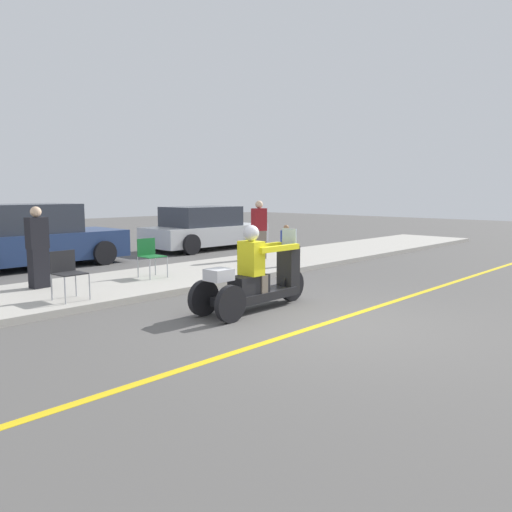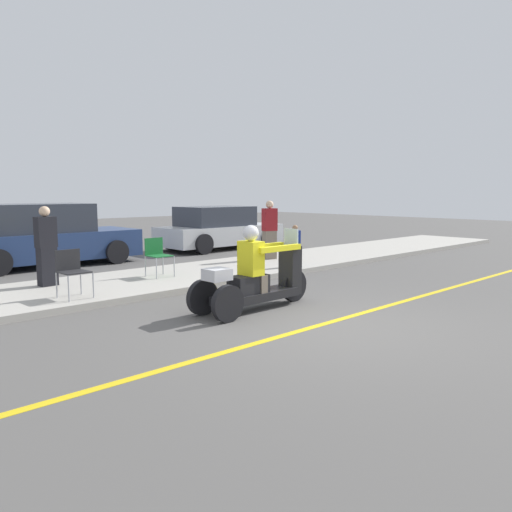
{
  "view_description": "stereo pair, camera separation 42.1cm",
  "coord_description": "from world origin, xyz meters",
  "views": [
    {
      "loc": [
        -5.9,
        -4.19,
        1.92
      ],
      "look_at": [
        -0.08,
        1.36,
        0.89
      ],
      "focal_mm": 35.0,
      "sensor_mm": 36.0,
      "label": 1
    },
    {
      "loc": [
        -5.6,
        -4.49,
        1.92
      ],
      "look_at": [
        -0.08,
        1.36,
        0.89
      ],
      "focal_mm": 35.0,
      "sensor_mm": 36.0,
      "label": 2
    }
  ],
  "objects": [
    {
      "name": "parked_car_lot_right",
      "position": [
        5.12,
        8.71,
        0.68
      ],
      "size": [
        4.34,
        2.01,
        1.44
      ],
      "color": "silver",
      "rests_on": "ground"
    },
    {
      "name": "spectator_near_curb",
      "position": [
        3.36,
        3.62,
        0.61
      ],
      "size": [
        0.27,
        0.2,
        1.01
      ],
      "color": "#38476B",
      "rests_on": "sidewalk_strip"
    },
    {
      "name": "parked_car_lot_left",
      "position": [
        -0.73,
        8.73,
        0.76
      ],
      "size": [
        4.59,
        2.08,
        1.63
      ],
      "color": "navy",
      "rests_on": "ground"
    },
    {
      "name": "folding_chair_curbside",
      "position": [
        0.16,
        4.71,
        0.62
      ],
      "size": [
        0.47,
        0.47,
        0.82
      ],
      "color": "#A5A8AD",
      "rests_on": "sidewalk_strip"
    },
    {
      "name": "ground_plane",
      "position": [
        0.0,
        0.0,
        0.0
      ],
      "size": [
        60.0,
        60.0,
        0.0
      ],
      "primitive_type": "plane",
      "color": "#565451"
    },
    {
      "name": "folding_chair_set_back",
      "position": [
        -2.1,
        3.82,
        0.62
      ],
      "size": [
        0.49,
        0.49,
        0.82
      ],
      "color": "#A5A8AD",
      "rests_on": "sidewalk_strip"
    },
    {
      "name": "spectator_end_of_line",
      "position": [
        -1.99,
        5.2,
        0.86
      ],
      "size": [
        0.39,
        0.26,
        1.54
      ],
      "color": "black",
      "rests_on": "sidewalk_strip"
    },
    {
      "name": "motorcycle_trike",
      "position": [
        -0.07,
        1.36,
        0.5
      ],
      "size": [
        2.35,
        0.71,
        1.4
      ],
      "color": "black",
      "rests_on": "ground"
    },
    {
      "name": "lane_stripe",
      "position": [
        -0.08,
        0.0,
        0.0
      ],
      "size": [
        24.0,
        0.12,
        0.01
      ],
      "color": "gold",
      "rests_on": "ground"
    },
    {
      "name": "spectator_mid_group",
      "position": [
        3.9,
        5.03,
        0.88
      ],
      "size": [
        0.42,
        0.31,
        1.58
      ],
      "color": "#726656",
      "rests_on": "sidewalk_strip"
    },
    {
      "name": "sidewalk_strip",
      "position": [
        0.0,
        4.6,
        0.06
      ],
      "size": [
        28.0,
        2.8,
        0.12
      ],
      "color": "#B2ADA3",
      "rests_on": "ground"
    }
  ]
}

